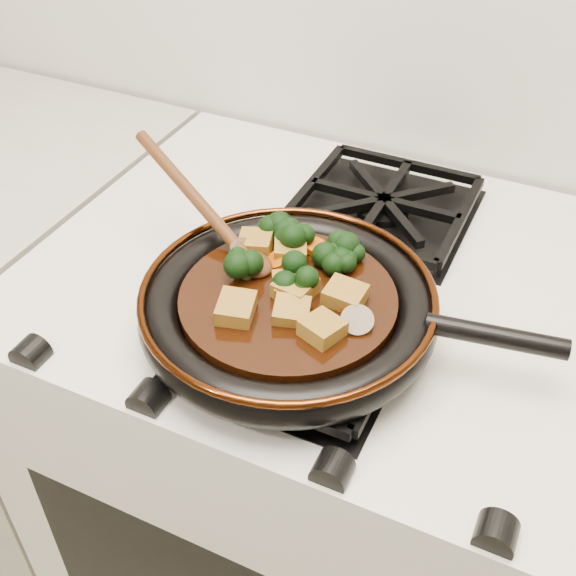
% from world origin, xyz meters
% --- Properties ---
extents(stove, '(0.76, 0.60, 0.90)m').
position_xyz_m(stove, '(0.00, 1.69, 0.45)').
color(stove, silver).
rests_on(stove, ground).
extents(burner_grate_front, '(0.23, 0.23, 0.03)m').
position_xyz_m(burner_grate_front, '(0.00, 1.55, 0.91)').
color(burner_grate_front, black).
rests_on(burner_grate_front, stove).
extents(burner_grate_back, '(0.23, 0.23, 0.03)m').
position_xyz_m(burner_grate_back, '(0.00, 1.83, 0.91)').
color(burner_grate_back, black).
rests_on(burner_grate_back, stove).
extents(skillet, '(0.45, 0.32, 0.05)m').
position_xyz_m(skillet, '(-0.01, 1.56, 0.94)').
color(skillet, black).
rests_on(skillet, burner_grate_front).
extents(braising_sauce, '(0.23, 0.23, 0.02)m').
position_xyz_m(braising_sauce, '(-0.01, 1.56, 0.95)').
color(braising_sauce, black).
rests_on(braising_sauce, skillet).
extents(tofu_cube_0, '(0.05, 0.05, 0.03)m').
position_xyz_m(tofu_cube_0, '(-0.05, 1.51, 0.97)').
color(tofu_cube_0, olive).
rests_on(tofu_cube_0, braising_sauce).
extents(tofu_cube_1, '(0.04, 0.04, 0.02)m').
position_xyz_m(tofu_cube_1, '(-0.01, 1.56, 0.97)').
color(tofu_cube_1, olive).
rests_on(tofu_cube_1, braising_sauce).
extents(tofu_cube_2, '(0.05, 0.05, 0.03)m').
position_xyz_m(tofu_cube_2, '(0.00, 1.53, 0.97)').
color(tofu_cube_2, olive).
rests_on(tofu_cube_2, braising_sauce).
extents(tofu_cube_3, '(0.05, 0.05, 0.02)m').
position_xyz_m(tofu_cube_3, '(0.04, 1.52, 0.97)').
color(tofu_cube_3, olive).
rests_on(tofu_cube_3, braising_sauce).
extents(tofu_cube_4, '(0.05, 0.05, 0.03)m').
position_xyz_m(tofu_cube_4, '(-0.04, 1.62, 0.97)').
color(tofu_cube_4, olive).
rests_on(tofu_cube_4, braising_sauce).
extents(tofu_cube_5, '(0.05, 0.05, 0.02)m').
position_xyz_m(tofu_cube_5, '(-0.02, 1.57, 0.97)').
color(tofu_cube_5, olive).
rests_on(tofu_cube_5, braising_sauce).
extents(tofu_cube_6, '(0.05, 0.04, 0.03)m').
position_xyz_m(tofu_cube_6, '(-0.08, 1.62, 0.97)').
color(tofu_cube_6, olive).
rests_on(tofu_cube_6, braising_sauce).
extents(tofu_cube_7, '(0.04, 0.04, 0.03)m').
position_xyz_m(tofu_cube_7, '(0.04, 1.57, 0.97)').
color(tofu_cube_7, olive).
rests_on(tofu_cube_7, braising_sauce).
extents(broccoli_floret_0, '(0.08, 0.09, 0.07)m').
position_xyz_m(broccoli_floret_0, '(0.02, 1.65, 0.97)').
color(broccoli_floret_0, black).
rests_on(broccoli_floret_0, braising_sauce).
extents(broccoli_floret_1, '(0.08, 0.08, 0.07)m').
position_xyz_m(broccoli_floret_1, '(-0.05, 1.63, 0.97)').
color(broccoli_floret_1, black).
rests_on(broccoli_floret_1, braising_sauce).
extents(broccoli_floret_2, '(0.09, 0.09, 0.07)m').
position_xyz_m(broccoli_floret_2, '(-0.07, 1.57, 0.97)').
color(broccoli_floret_2, black).
rests_on(broccoli_floret_2, braising_sauce).
extents(broccoli_floret_3, '(0.09, 0.08, 0.07)m').
position_xyz_m(broccoli_floret_3, '(0.01, 1.62, 0.97)').
color(broccoli_floret_3, black).
rests_on(broccoli_floret_3, braising_sauce).
extents(broccoli_floret_4, '(0.08, 0.09, 0.07)m').
position_xyz_m(broccoli_floret_4, '(-0.01, 1.57, 0.97)').
color(broccoli_floret_4, black).
rests_on(broccoli_floret_4, braising_sauce).
extents(broccoli_floret_5, '(0.08, 0.08, 0.06)m').
position_xyz_m(broccoli_floret_5, '(-0.06, 1.64, 0.97)').
color(broccoli_floret_5, black).
rests_on(broccoli_floret_5, braising_sauce).
extents(carrot_coin_0, '(0.03, 0.03, 0.02)m').
position_xyz_m(carrot_coin_0, '(-0.05, 1.60, 0.96)').
color(carrot_coin_0, '#B24904').
rests_on(carrot_coin_0, braising_sauce).
extents(carrot_coin_1, '(0.03, 0.03, 0.01)m').
position_xyz_m(carrot_coin_1, '(-0.02, 1.64, 0.96)').
color(carrot_coin_1, '#B24904').
rests_on(carrot_coin_1, braising_sauce).
extents(carrot_coin_2, '(0.03, 0.03, 0.01)m').
position_xyz_m(carrot_coin_2, '(0.05, 1.57, 0.96)').
color(carrot_coin_2, '#B24904').
rests_on(carrot_coin_2, braising_sauce).
extents(carrot_coin_3, '(0.03, 0.03, 0.01)m').
position_xyz_m(carrot_coin_3, '(-0.01, 1.58, 0.96)').
color(carrot_coin_3, '#B24904').
rests_on(carrot_coin_3, braising_sauce).
extents(mushroom_slice_0, '(0.05, 0.05, 0.03)m').
position_xyz_m(mushroom_slice_0, '(0.01, 1.64, 0.97)').
color(mushroom_slice_0, brown).
rests_on(mushroom_slice_0, braising_sauce).
extents(mushroom_slice_1, '(0.04, 0.05, 0.02)m').
position_xyz_m(mushroom_slice_1, '(0.07, 1.55, 0.97)').
color(mushroom_slice_1, brown).
rests_on(mushroom_slice_1, braising_sauce).
extents(mushroom_slice_2, '(0.03, 0.03, 0.03)m').
position_xyz_m(mushroom_slice_2, '(-0.09, 1.60, 0.97)').
color(mushroom_slice_2, brown).
rests_on(mushroom_slice_2, braising_sauce).
extents(wooden_spoon, '(0.14, 0.09, 0.23)m').
position_xyz_m(wooden_spoon, '(-0.13, 1.61, 0.98)').
color(wooden_spoon, '#4F2911').
rests_on(wooden_spoon, braising_sauce).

